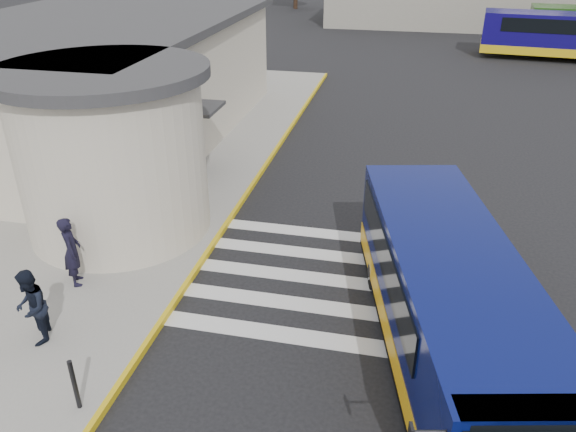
% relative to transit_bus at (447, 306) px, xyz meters
% --- Properties ---
extents(ground, '(140.00, 140.00, 0.00)m').
position_rel_transit_bus_xyz_m(ground, '(-2.23, 3.08, -1.25)').
color(ground, black).
rests_on(ground, ground).
extents(sidewalk, '(10.00, 34.00, 0.15)m').
position_rel_transit_bus_xyz_m(sidewalk, '(-11.23, 7.08, -1.18)').
color(sidewalk, gray).
rests_on(sidewalk, ground).
extents(curb_strip, '(0.12, 34.00, 0.16)m').
position_rel_transit_bus_xyz_m(curb_strip, '(-6.28, 7.08, -1.17)').
color(curb_strip, gold).
rests_on(curb_strip, ground).
extents(station_building, '(12.70, 18.70, 4.80)m').
position_rel_transit_bus_xyz_m(station_building, '(-13.07, 9.98, 1.31)').
color(station_building, beige).
rests_on(station_building, ground).
extents(crosswalk, '(8.00, 5.35, 0.01)m').
position_rel_transit_bus_xyz_m(crosswalk, '(-2.73, 2.28, -1.25)').
color(crosswalk, silver).
rests_on(crosswalk, ground).
extents(depot_building, '(26.40, 8.40, 4.20)m').
position_rel_transit_bus_xyz_m(depot_building, '(3.77, 45.08, 0.85)').
color(depot_building, gray).
rests_on(depot_building, ground).
extents(transit_bus, '(4.71, 9.55, 2.62)m').
position_rel_transit_bus_xyz_m(transit_bus, '(0.00, 0.00, 0.00)').
color(transit_bus, '#070F52').
rests_on(transit_bus, ground).
extents(pedestrian_a, '(0.73, 0.81, 1.85)m').
position_rel_transit_bus_xyz_m(pedestrian_a, '(-8.97, 0.58, -0.18)').
color(pedestrian_a, black).
rests_on(pedestrian_a, sidewalk).
extents(pedestrian_b, '(0.98, 1.06, 1.75)m').
position_rel_transit_bus_xyz_m(pedestrian_b, '(-8.60, -1.62, -0.22)').
color(pedestrian_b, black).
rests_on(pedestrian_b, sidewalk).
extents(bollard, '(0.09, 0.09, 1.12)m').
position_rel_transit_bus_xyz_m(bollard, '(-6.70, -3.18, -0.54)').
color(bollard, black).
rests_on(bollard, sidewalk).
extents(far_bus_a, '(10.22, 3.77, 2.58)m').
position_rel_transit_bus_xyz_m(far_bus_a, '(8.27, 31.97, 0.42)').
color(far_bus_a, '#0F0757').
rests_on(far_bus_a, ground).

